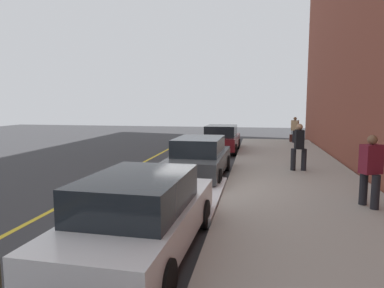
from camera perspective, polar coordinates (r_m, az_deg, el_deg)
The scene contains 11 objects.
ground_plane at distance 11.73m, azimuth 0.96°, elevation -6.68°, with size 56.00×56.00×0.00m, color #333335.
sidewalk at distance 11.65m, azimuth 17.30°, elevation -6.72°, with size 28.00×4.60×0.15m, color #A39E93.
lane_stripe_centre at distance 12.65m, azimuth -13.55°, elevation -5.86°, with size 28.00×0.14×0.01m, color gold.
snow_bank_curb at distance 9.76m, azimuth 3.15°, elevation -8.82°, with size 4.29×0.56×0.22m, color white.
parked_car_white at distance 6.33m, azimuth -8.38°, elevation -11.50°, with size 4.78×2.00×1.51m.
parked_car_charcoal at distance 12.53m, azimuth 1.30°, elevation -2.27°, with size 4.65×1.95×1.51m.
parked_car_maroon at distance 19.24m, azimuth 4.94°, elevation 0.89°, with size 4.22×1.96×1.51m.
pedestrian_tan_coat at distance 23.62m, azimuth 16.77°, elevation 2.44°, with size 0.53×0.53×1.69m.
pedestrian_black_coat at distance 13.76m, azimuth 17.42°, elevation -0.27°, with size 0.50×0.60×1.81m.
pedestrian_burgundy_coat at distance 9.60m, azimuth 27.64°, elevation -3.70°, with size 0.56×0.57×1.81m.
rolling_suitcase at distance 24.02m, azimuth 16.23°, elevation 0.96°, with size 0.34×0.22×0.84m.
Camera 1 is at (-11.25, -1.90, 2.74)m, focal length 31.98 mm.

